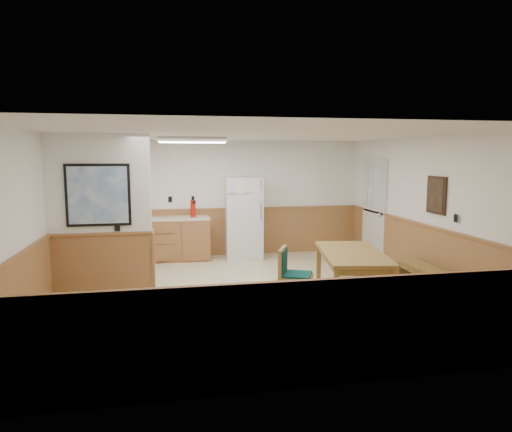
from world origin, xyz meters
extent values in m
plane|color=#C6B58E|center=(0.00, 0.00, 0.00)|extent=(6.00, 6.00, 0.00)
cube|color=white|center=(0.00, 0.00, 2.50)|extent=(6.00, 6.00, 0.02)
cube|color=white|center=(0.00, 3.00, 1.25)|extent=(6.00, 0.02, 2.50)
cube|color=white|center=(3.00, 0.00, 1.25)|extent=(0.02, 6.00, 2.50)
cube|color=white|center=(-3.00, 0.00, 1.25)|extent=(0.02, 6.00, 2.50)
cube|color=#9A653D|center=(0.00, 2.98, 0.50)|extent=(6.00, 0.04, 1.00)
cube|color=#9A653D|center=(2.98, 0.00, 0.50)|extent=(0.04, 6.00, 1.00)
cube|color=#9A653D|center=(-2.98, 0.00, 0.50)|extent=(0.04, 6.00, 1.00)
cube|color=white|center=(-2.25, 0.20, 1.75)|extent=(1.50, 0.15, 1.50)
cube|color=#9A653D|center=(-2.25, 0.20, 0.50)|extent=(1.50, 0.17, 1.00)
cube|color=black|center=(-2.25, 0.10, 1.60)|extent=(0.92, 0.03, 0.92)
cube|color=white|center=(-2.25, 0.09, 1.60)|extent=(0.84, 0.01, 0.84)
cube|color=#9F6038|center=(-1.10, 2.68, 0.43)|extent=(1.40, 0.60, 0.86)
cube|color=#9F6038|center=(-2.57, 2.68, 0.43)|extent=(0.06, 0.60, 0.86)
cube|color=#9F6038|center=(-1.83, 2.68, 0.43)|extent=(0.06, 0.60, 0.86)
cube|color=beige|center=(-1.50, 2.68, 0.88)|extent=(2.20, 0.60, 0.04)
cube|color=beige|center=(-1.50, 2.98, 0.95)|extent=(2.20, 0.02, 0.10)
cube|color=silver|center=(2.97, 1.90, 1.02)|extent=(0.05, 1.02, 2.15)
cube|color=silver|center=(2.96, 1.90, 1.02)|extent=(0.04, 0.90, 2.05)
cube|color=silver|center=(2.94, 1.90, 1.55)|extent=(0.02, 0.76, 0.80)
cube|color=silver|center=(-2.10, 2.98, 1.55)|extent=(0.80, 0.03, 1.00)
cube|color=silver|center=(-2.10, 2.96, 1.55)|extent=(0.70, 0.01, 0.90)
cube|color=#311E13|center=(2.97, -0.30, 1.55)|extent=(0.03, 0.50, 0.60)
cube|color=black|center=(2.95, -0.30, 1.55)|extent=(0.01, 0.42, 0.52)
cube|color=silver|center=(-0.80, 1.30, 2.45)|extent=(1.20, 0.30, 0.08)
cube|color=white|center=(-0.80, 1.30, 2.40)|extent=(1.15, 0.25, 0.01)
cube|color=silver|center=(0.33, 2.63, 0.87)|extent=(0.80, 0.74, 1.73)
cube|color=silver|center=(0.63, 2.27, 1.58)|extent=(0.03, 0.02, 0.22)
cube|color=silver|center=(0.63, 2.27, 1.04)|extent=(0.03, 0.02, 0.41)
cube|color=olive|center=(1.43, -0.61, 0.72)|extent=(1.18, 1.88, 0.05)
cube|color=olive|center=(1.43, -0.61, 0.65)|extent=(1.07, 1.77, 0.10)
cube|color=olive|center=(0.91, -1.34, 0.35)|extent=(0.08, 0.08, 0.70)
cube|color=olive|center=(1.21, 0.26, 0.35)|extent=(0.08, 0.08, 0.70)
cube|color=olive|center=(1.66, -1.48, 0.35)|extent=(0.08, 0.08, 0.70)
cube|color=olive|center=(1.96, 0.12, 0.35)|extent=(0.08, 0.08, 0.70)
cube|color=olive|center=(2.69, -0.59, 0.42)|extent=(0.37, 1.47, 0.05)
cube|color=olive|center=(2.69, -1.27, 0.20)|extent=(0.30, 0.07, 0.40)
cube|color=olive|center=(2.69, 0.09, 0.20)|extent=(0.30, 0.07, 0.40)
cube|color=olive|center=(0.55, -0.67, 0.42)|extent=(0.61, 0.61, 0.06)
cube|color=#0D453F|center=(0.55, -0.67, 0.47)|extent=(0.56, 0.56, 0.03)
cube|color=olive|center=(0.37, -0.59, 0.65)|extent=(0.24, 0.44, 0.40)
cube|color=#0D453F|center=(0.18, -0.50, 0.65)|extent=(0.18, 0.38, 0.34)
cube|color=olive|center=(0.29, -0.77, 0.20)|extent=(0.05, 0.05, 0.39)
cube|color=olive|center=(0.45, -0.40, 0.20)|extent=(0.05, 0.05, 0.39)
cube|color=olive|center=(0.65, -0.93, 0.20)|extent=(0.05, 0.05, 0.39)
cube|color=olive|center=(0.82, -0.57, 0.20)|extent=(0.05, 0.05, 0.39)
cylinder|color=red|center=(-0.73, 2.66, 1.08)|extent=(0.14, 0.14, 0.36)
cylinder|color=black|center=(-0.73, 2.66, 1.30)|extent=(0.06, 0.06, 0.08)
cylinder|color=#18872C|center=(-2.18, 2.69, 1.01)|extent=(0.09, 0.09, 0.23)
camera|label=1|loc=(-1.25, -6.88, 2.17)|focal=32.00mm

